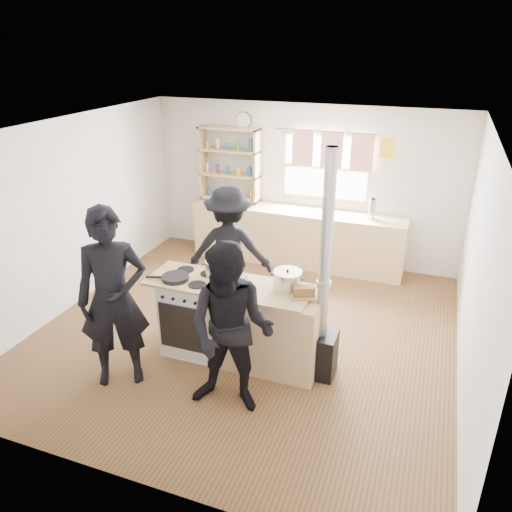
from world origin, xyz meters
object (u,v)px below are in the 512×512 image
object	(u,v)px
roast_tray	(229,280)
person_near_right	(231,331)
stockpot_counter	(287,280)
person_far	(229,250)
skillet_greens	(175,277)
flue_heater	(321,322)
thermos	(372,209)
stockpot_stove	(216,268)
bread_board	(304,292)
cooking_island	(241,322)
person_near_left	(113,299)

from	to	relation	value
roast_tray	person_near_right	world-z (taller)	person_near_right
stockpot_counter	person_far	bearing A→B (deg)	139.08
skillet_greens	person_near_right	size ratio (longest dim) A/B	0.22
flue_heater	person_near_right	bearing A→B (deg)	-130.12
flue_heater	person_far	size ratio (longest dim) A/B	1.47
thermos	stockpot_stove	world-z (taller)	thermos
bread_board	person_far	size ratio (longest dim) A/B	0.20
cooking_island	person_near_left	world-z (taller)	person_near_left
skillet_greens	person_far	distance (m)	1.17
person_near_left	person_far	world-z (taller)	person_near_left
cooking_island	skillet_greens	distance (m)	0.89
flue_heater	stockpot_counter	bearing A→B (deg)	168.36
bread_board	flue_heater	size ratio (longest dim) A/B	0.13
stockpot_stove	person_near_left	world-z (taller)	person_near_left
stockpot_counter	person_near_right	bearing A→B (deg)	-107.07
roast_tray	person_far	distance (m)	1.11
thermos	flue_heater	size ratio (longest dim) A/B	0.12
flue_heater	person_near_left	world-z (taller)	flue_heater
thermos	roast_tray	distance (m)	2.98
roast_tray	stockpot_counter	distance (m)	0.65
stockpot_counter	person_far	xyz separation A→B (m)	(-1.07, 0.93, -0.18)
skillet_greens	person_near_left	world-z (taller)	person_near_left
cooking_island	person_near_right	distance (m)	0.92
skillet_greens	bread_board	xyz separation A→B (m)	(1.44, 0.11, 0.02)
person_near_right	person_far	bearing A→B (deg)	108.98
skillet_greens	roast_tray	xyz separation A→B (m)	(0.59, 0.13, 0.01)
bread_board	flue_heater	world-z (taller)	flue_heater
cooking_island	person_near_right	size ratio (longest dim) A/B	1.12
stockpot_counter	cooking_island	bearing A→B (deg)	-167.53
cooking_island	flue_heater	xyz separation A→B (m)	(0.91, 0.03, 0.18)
cooking_island	skillet_greens	xyz separation A→B (m)	(-0.73, -0.11, 0.49)
person_near_right	thermos	bearing A→B (deg)	73.11
person_far	stockpot_stove	bearing A→B (deg)	89.65
stockpot_counter	skillet_greens	bearing A→B (deg)	-169.74
stockpot_counter	bread_board	bearing A→B (deg)	-28.10
cooking_island	bread_board	distance (m)	0.88
thermos	cooking_island	distance (m)	3.00
stockpot_counter	person_near_right	xyz separation A→B (m)	(-0.28, -0.90, -0.16)
roast_tray	person_near_right	bearing A→B (deg)	-65.85
roast_tray	person_near_left	bearing A→B (deg)	-138.51
thermos	roast_tray	bearing A→B (deg)	-112.57
roast_tray	stockpot_stove	world-z (taller)	stockpot_stove
bread_board	person_near_right	bearing A→B (deg)	-121.94
roast_tray	stockpot_counter	bearing A→B (deg)	7.82
thermos	stockpot_counter	world-z (taller)	thermos
thermos	stockpot_stove	distance (m)	2.96
flue_heater	person_near_right	distance (m)	1.09
bread_board	cooking_island	bearing A→B (deg)	179.72
skillet_greens	cooking_island	bearing A→B (deg)	8.73
stockpot_stove	person_near_left	xyz separation A→B (m)	(-0.72, -0.94, -0.05)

